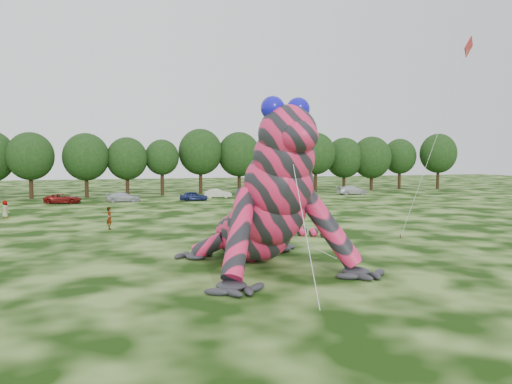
{
  "coord_description": "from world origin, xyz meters",
  "views": [
    {
      "loc": [
        -9.63,
        -20.62,
        5.92
      ],
      "look_at": [
        -0.9,
        5.49,
        4.0
      ],
      "focal_mm": 35.0,
      "sensor_mm": 36.0,
      "label": 1
    }
  ],
  "objects": [
    {
      "name": "ground",
      "position": [
        0.0,
        0.0,
        0.0
      ],
      "size": [
        240.0,
        240.0,
        0.0
      ],
      "primitive_type": "plane",
      "color": "#16330A",
      "rests_on": "ground"
    },
    {
      "name": "inflatable_gecko",
      "position": [
        -0.91,
        6.49,
        4.45
      ],
      "size": [
        16.8,
        19.3,
        8.91
      ],
      "primitive_type": null,
      "rotation": [
        0.0,
        0.0,
        0.11
      ],
      "color": "#E22254",
      "rests_on": "ground"
    },
    {
      "name": "flying_kite",
      "position": [
        14.26,
        7.04,
        12.37
      ],
      "size": [
        3.22,
        4.22,
        14.17
      ],
      "color": "red",
      "rests_on": "ground"
    },
    {
      "name": "tree_6",
      "position": [
        -17.56,
        56.68,
        4.75
      ],
      "size": [
        6.52,
        5.86,
        9.49
      ],
      "primitive_type": null,
      "color": "black",
      "rests_on": "ground"
    },
    {
      "name": "tree_7",
      "position": [
        -10.08,
        56.8,
        4.74
      ],
      "size": [
        6.68,
        6.01,
        9.48
      ],
      "primitive_type": null,
      "color": "black",
      "rests_on": "ground"
    },
    {
      "name": "tree_8",
      "position": [
        -4.22,
        56.99,
        4.47
      ],
      "size": [
        6.14,
        5.53,
        8.94
      ],
      "primitive_type": null,
      "color": "black",
      "rests_on": "ground"
    },
    {
      "name": "tree_9",
      "position": [
        1.06,
        57.35,
        4.34
      ],
      "size": [
        5.27,
        4.74,
        8.68
      ],
      "primitive_type": null,
      "color": "black",
      "rests_on": "ground"
    },
    {
      "name": "tree_10",
      "position": [
        7.4,
        58.58,
        5.25
      ],
      "size": [
        7.09,
        6.38,
        10.5
      ],
      "primitive_type": null,
      "color": "black",
      "rests_on": "ground"
    },
    {
      "name": "tree_11",
      "position": [
        13.79,
        58.2,
        5.03
      ],
      "size": [
        7.01,
        6.31,
        10.07
      ],
      "primitive_type": null,
      "color": "black",
      "rests_on": "ground"
    },
    {
      "name": "tree_12",
      "position": [
        20.01,
        57.74,
        4.49
      ],
      "size": [
        5.99,
        5.39,
        8.97
      ],
      "primitive_type": null,
      "color": "black",
      "rests_on": "ground"
    },
    {
      "name": "tree_13",
      "position": [
        27.13,
        57.13,
        5.06
      ],
      "size": [
        6.83,
        6.15,
        10.13
      ],
      "primitive_type": null,
      "color": "black",
      "rests_on": "ground"
    },
    {
      "name": "tree_14",
      "position": [
        33.46,
        58.72,
        4.7
      ],
      "size": [
        6.82,
        6.14,
        9.4
      ],
      "primitive_type": null,
      "color": "black",
      "rests_on": "ground"
    },
    {
      "name": "tree_15",
      "position": [
        38.47,
        57.77,
        4.82
      ],
      "size": [
        7.17,
        6.45,
        9.63
      ],
      "primitive_type": null,
      "color": "black",
      "rests_on": "ground"
    },
    {
      "name": "tree_16",
      "position": [
        45.45,
        59.37,
        4.69
      ],
      "size": [
        6.26,
        5.63,
        9.37
      ],
      "primitive_type": null,
      "color": "black",
      "rests_on": "ground"
    },
    {
      "name": "tree_17",
      "position": [
        51.95,
        56.66,
        5.15
      ],
      "size": [
        6.98,
        6.28,
        10.3
      ],
      "primitive_type": null,
      "color": "black",
      "rests_on": "ground"
    },
    {
      "name": "car_2",
      "position": [
        -12.94,
        47.53,
        0.63
      ],
      "size": [
        4.86,
        2.86,
        1.27
      ],
      "primitive_type": "imported",
      "rotation": [
        0.0,
        0.0,
        1.4
      ],
      "color": "maroon",
      "rests_on": "ground"
    },
    {
      "name": "car_3",
      "position": [
        -5.43,
        47.45,
        0.63
      ],
      "size": [
        4.59,
        2.46,
        1.27
      ],
      "primitive_type": "imported",
      "rotation": [
        0.0,
        0.0,
        1.41
      ],
      "color": "#B5BABE",
      "rests_on": "ground"
    },
    {
      "name": "car_4",
      "position": [
        3.72,
        46.11,
        0.65
      ],
      "size": [
        3.96,
        2.03,
        1.29
      ],
      "primitive_type": "imported",
      "rotation": [
        0.0,
        0.0,
        1.43
      ],
      "color": "#161F50",
      "rests_on": "ground"
    },
    {
      "name": "car_5",
      "position": [
        8.04,
        49.91,
        0.66
      ],
      "size": [
        4.13,
        1.91,
        1.31
      ],
      "primitive_type": "imported",
      "rotation": [
        0.0,
        0.0,
        1.43
      ],
      "color": "silver",
      "rests_on": "ground"
    },
    {
      "name": "car_6",
      "position": [
        17.45,
        47.36,
        0.73
      ],
      "size": [
        5.54,
        3.12,
        1.46
      ],
      "primitive_type": "imported",
      "rotation": [
        0.0,
        0.0,
        1.43
      ],
      "color": "black",
      "rests_on": "ground"
    },
    {
      "name": "car_7",
      "position": [
        29.86,
        49.49,
        0.7
      ],
      "size": [
        4.89,
        2.15,
        1.4
      ],
      "primitive_type": "imported",
      "rotation": [
        0.0,
        0.0,
        1.53
      ],
      "color": "silver",
      "rests_on": "ground"
    },
    {
      "name": "spectator_4",
      "position": [
        -17.53,
        32.94,
        0.86
      ],
      "size": [
        0.95,
        1.0,
        1.72
      ],
      "primitive_type": "imported",
      "rotation": [
        0.0,
        0.0,
        2.23
      ],
      "color": "gray",
      "rests_on": "ground"
    },
    {
      "name": "spectator_5",
      "position": [
        3.28,
        17.8,
        0.93
      ],
      "size": [
        1.74,
        0.6,
        1.86
      ],
      "primitive_type": "imported",
      "rotation": [
        0.0,
        0.0,
        6.25
      ],
      "color": "gray",
      "rests_on": "ground"
    },
    {
      "name": "spectator_0",
      "position": [
        -8.16,
        21.68,
        0.93
      ],
      "size": [
        0.51,
        0.72,
        1.86
      ],
      "primitive_type": "imported",
      "rotation": [
        0.0,
        0.0,
        1.66
      ],
      "color": "gray",
      "rests_on": "ground"
    },
    {
      "name": "spectator_2",
      "position": [
        8.03,
        28.14,
        0.87
      ],
      "size": [
        1.18,
        0.75,
        1.73
      ],
      "primitive_type": "imported",
      "rotation": [
        0.0,
        0.0,
        6.18
      ],
      "color": "gray",
      "rests_on": "ground"
    },
    {
      "name": "spectator_3",
      "position": [
        15.58,
        32.37,
        0.82
      ],
      "size": [
        1.03,
        0.68,
        1.63
      ],
      "primitive_type": "imported",
      "rotation": [
        0.0,
        0.0,
        3.47
      ],
      "color": "gray",
      "rests_on": "ground"
    }
  ]
}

